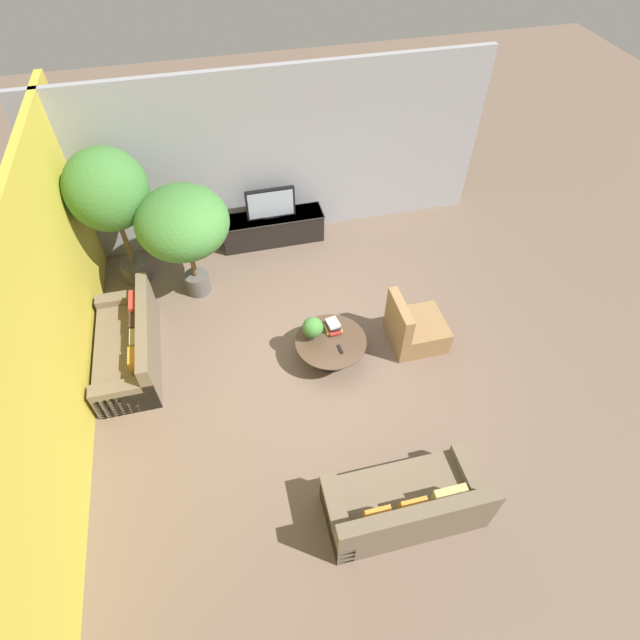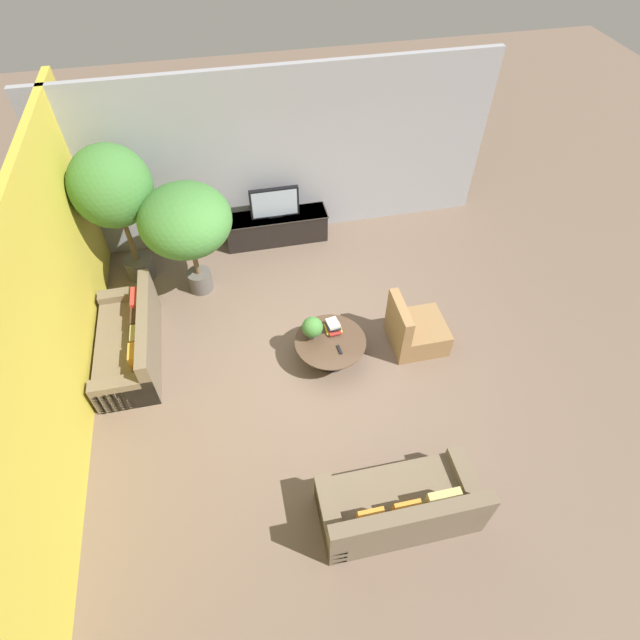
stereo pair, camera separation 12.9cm
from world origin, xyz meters
TOP-DOWN VIEW (x-y plane):
  - ground_plane at (0.00, 0.00)m, footprint 24.00×24.00m
  - back_wall_stone at (0.00, 3.26)m, footprint 7.40×0.12m
  - side_wall_left at (-3.26, 0.20)m, footprint 0.12×7.40m
  - media_console at (-0.16, 2.94)m, footprint 1.86×0.50m
  - television at (-0.16, 2.94)m, footprint 0.86×0.13m
  - coffee_table at (0.18, 0.02)m, footprint 1.04×1.04m
  - couch_by_wall at (-2.66, 0.67)m, footprint 0.84×1.91m
  - couch_near_entry at (0.44, -2.46)m, footprint 1.82×0.84m
  - armchair_wicker at (1.49, 0.05)m, footprint 0.80×0.76m
  - potted_palm_tall at (-2.61, 2.49)m, footprint 1.21×1.21m
  - potted_palm_corner at (-1.62, 1.93)m, footprint 1.39×1.39m
  - potted_plant_tabletop at (-0.05, 0.15)m, footprint 0.30×0.30m
  - book_stack at (0.27, 0.22)m, footprint 0.24×0.29m
  - remote_black at (0.27, -0.17)m, footprint 0.05×0.16m

SIDE VIEW (x-z plane):
  - ground_plane at x=0.00m, z-range 0.00..0.00m
  - armchair_wicker at x=1.49m, z-range -0.16..0.70m
  - coffee_table at x=0.18m, z-range 0.08..0.47m
  - media_console at x=-0.16m, z-range 0.01..0.55m
  - couch_near_entry at x=0.44m, z-range -0.13..0.71m
  - couch_by_wall at x=-2.66m, z-range -0.13..0.71m
  - remote_black at x=0.27m, z-range 0.39..0.41m
  - book_stack at x=0.27m, z-range 0.39..0.55m
  - potted_plant_tabletop at x=-0.05m, z-range 0.42..0.78m
  - television at x=-0.16m, z-range 0.54..1.10m
  - potted_palm_corner at x=-1.62m, z-range 0.41..2.35m
  - back_wall_stone at x=0.00m, z-range 0.00..3.00m
  - side_wall_left at x=-3.26m, z-range 0.00..3.00m
  - potted_palm_tall at x=-2.61m, z-range 0.51..2.91m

